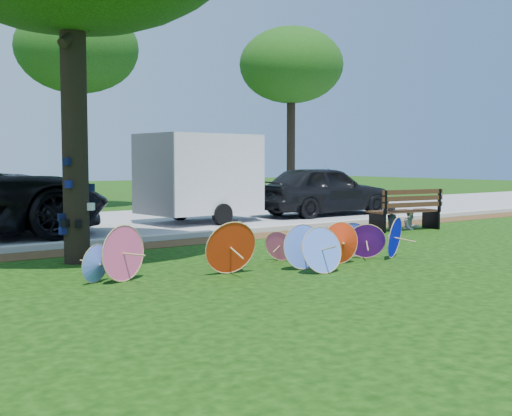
{
  "coord_description": "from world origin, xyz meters",
  "views": [
    {
      "loc": [
        -6.48,
        -7.6,
        1.79
      ],
      "look_at": [
        0.5,
        2.0,
        0.9
      ],
      "focal_mm": 45.0,
      "sensor_mm": 36.0,
      "label": 1
    }
  ],
  "objects_px": {
    "dark_pickup": "(323,190)",
    "person_right": "(411,209)",
    "cargo_trailer": "(200,174)",
    "parasol_pile": "(277,246)",
    "person_left": "(393,205)",
    "park_bench": "(404,210)"
  },
  "relations": [
    {
      "from": "dark_pickup",
      "to": "person_right",
      "type": "bearing_deg",
      "value": 168.91
    },
    {
      "from": "cargo_trailer",
      "to": "person_right",
      "type": "xyz_separation_m",
      "value": [
        3.57,
        -4.66,
        -0.89
      ]
    },
    {
      "from": "cargo_trailer",
      "to": "parasol_pile",
      "type": "bearing_deg",
      "value": -118.27
    },
    {
      "from": "cargo_trailer",
      "to": "person_right",
      "type": "bearing_deg",
      "value": -58.91
    },
    {
      "from": "dark_pickup",
      "to": "person_left",
      "type": "distance_m",
      "value": 4.74
    },
    {
      "from": "park_bench",
      "to": "person_right",
      "type": "relative_size",
      "value": 1.93
    },
    {
      "from": "dark_pickup",
      "to": "cargo_trailer",
      "type": "xyz_separation_m",
      "value": [
        -4.51,
        0.21,
        0.6
      ]
    },
    {
      "from": "cargo_trailer",
      "to": "person_right",
      "type": "height_order",
      "value": "cargo_trailer"
    },
    {
      "from": "parasol_pile",
      "to": "cargo_trailer",
      "type": "distance_m",
      "value": 8.02
    },
    {
      "from": "person_left",
      "to": "park_bench",
      "type": "bearing_deg",
      "value": -17.69
    },
    {
      "from": "parasol_pile",
      "to": "cargo_trailer",
      "type": "bearing_deg",
      "value": 68.1
    },
    {
      "from": "person_left",
      "to": "dark_pickup",
      "type": "bearing_deg",
      "value": 60.18
    },
    {
      "from": "parasol_pile",
      "to": "person_left",
      "type": "distance_m",
      "value": 6.44
    },
    {
      "from": "dark_pickup",
      "to": "person_left",
      "type": "bearing_deg",
      "value": 160.6
    },
    {
      "from": "park_bench",
      "to": "person_right",
      "type": "distance_m",
      "value": 0.35
    },
    {
      "from": "cargo_trailer",
      "to": "person_left",
      "type": "height_order",
      "value": "cargo_trailer"
    },
    {
      "from": "dark_pickup",
      "to": "cargo_trailer",
      "type": "bearing_deg",
      "value": 88.19
    },
    {
      "from": "parasol_pile",
      "to": "person_right",
      "type": "xyz_separation_m",
      "value": [
        6.53,
        2.73,
        0.14
      ]
    },
    {
      "from": "cargo_trailer",
      "to": "person_left",
      "type": "xyz_separation_m",
      "value": [
        2.87,
        -4.66,
        -0.75
      ]
    },
    {
      "from": "parasol_pile",
      "to": "dark_pickup",
      "type": "bearing_deg",
      "value": 43.81
    },
    {
      "from": "cargo_trailer",
      "to": "dark_pickup",
      "type": "bearing_deg",
      "value": -9.04
    },
    {
      "from": "person_left",
      "to": "parasol_pile",
      "type": "bearing_deg",
      "value": -164.52
    }
  ]
}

